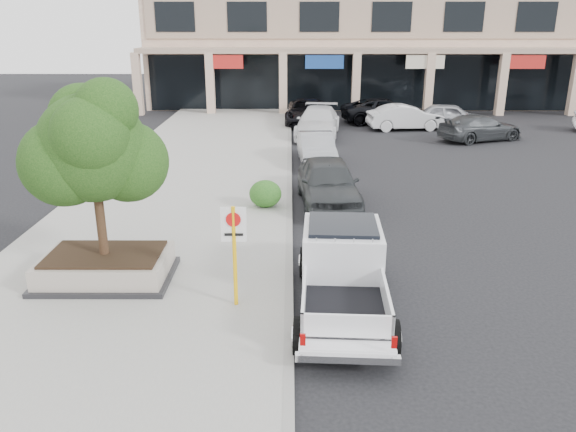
# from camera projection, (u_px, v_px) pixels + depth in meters

# --- Properties ---
(ground) EXTENTS (120.00, 120.00, 0.00)m
(ground) POSITION_uv_depth(u_px,v_px,m) (353.00, 290.00, 13.56)
(ground) COLOR black
(ground) RESTS_ON ground
(sidewalk) EXTENTS (8.00, 52.00, 0.15)m
(sidewalk) POSITION_uv_depth(u_px,v_px,m) (174.00, 209.00, 19.22)
(sidewalk) COLOR gray
(sidewalk) RESTS_ON ground
(curb) EXTENTS (0.20, 52.00, 0.15)m
(curb) POSITION_uv_depth(u_px,v_px,m) (289.00, 209.00, 19.21)
(curb) COLOR gray
(curb) RESTS_ON ground
(strip_mall) EXTENTS (40.55, 12.43, 9.50)m
(strip_mall) POSITION_uv_depth(u_px,v_px,m) (411.00, 41.00, 44.04)
(strip_mall) COLOR tan
(strip_mall) RESTS_ON ground
(planter) EXTENTS (3.20, 2.20, 0.68)m
(planter) POSITION_uv_depth(u_px,v_px,m) (106.00, 266.00, 13.73)
(planter) COLOR black
(planter) RESTS_ON sidewalk
(planter_tree) EXTENTS (2.90, 2.55, 4.00)m
(planter_tree) POSITION_uv_depth(u_px,v_px,m) (100.00, 147.00, 12.91)
(planter_tree) COLOR black
(planter_tree) RESTS_ON planter
(no_parking_sign) EXTENTS (0.55, 0.09, 2.30)m
(no_parking_sign) POSITION_uv_depth(u_px,v_px,m) (234.00, 243.00, 12.10)
(no_parking_sign) COLOR yellow
(no_parking_sign) RESTS_ON sidewalk
(hedge) EXTENTS (1.10, 0.99, 0.93)m
(hedge) POSITION_uv_depth(u_px,v_px,m) (265.00, 194.00, 19.05)
(hedge) COLOR #164D18
(hedge) RESTS_ON sidewalk
(pickup_truck) EXTENTS (2.32, 5.57, 1.72)m
(pickup_truck) POSITION_uv_depth(u_px,v_px,m) (343.00, 275.00, 12.37)
(pickup_truck) COLOR white
(pickup_truck) RESTS_ON ground
(curb_car_a) EXTENTS (2.26, 4.97, 1.65)m
(curb_car_a) POSITION_uv_depth(u_px,v_px,m) (328.00, 183.00, 19.60)
(curb_car_a) COLOR #2D3032
(curb_car_a) RESTS_ON ground
(curb_car_b) EXTENTS (1.73, 4.38, 1.42)m
(curb_car_b) POSITION_uv_depth(u_px,v_px,m) (317.00, 149.00, 25.35)
(curb_car_b) COLOR gray
(curb_car_b) RESTS_ON ground
(curb_car_c) EXTENTS (2.96, 5.82, 1.62)m
(curb_car_c) POSITION_uv_depth(u_px,v_px,m) (318.00, 122.00, 31.54)
(curb_car_c) COLOR silver
(curb_car_c) RESTS_ON ground
(curb_car_d) EXTENTS (2.91, 5.72, 1.55)m
(curb_car_d) POSITION_uv_depth(u_px,v_px,m) (307.00, 112.00, 35.50)
(curb_car_d) COLOR black
(curb_car_d) RESTS_ON ground
(lot_car_a) EXTENTS (4.84, 2.81, 1.55)m
(lot_car_a) POSITION_uv_depth(u_px,v_px,m) (451.00, 116.00, 33.68)
(lot_car_a) COLOR #AFB0B7
(lot_car_a) RESTS_ON ground
(lot_car_b) EXTENTS (4.69, 2.07, 1.50)m
(lot_car_b) POSITION_uv_depth(u_px,v_px,m) (406.00, 117.00, 33.54)
(lot_car_b) COLOR silver
(lot_car_b) RESTS_ON ground
(lot_car_c) EXTENTS (5.19, 3.63, 1.40)m
(lot_car_c) POSITION_uv_depth(u_px,v_px,m) (480.00, 128.00, 30.50)
(lot_car_c) COLOR #313437
(lot_car_c) RESTS_ON ground
(lot_car_d) EXTENTS (5.88, 3.33, 1.55)m
(lot_car_d) POSITION_uv_depth(u_px,v_px,m) (385.00, 111.00, 35.93)
(lot_car_d) COLOR black
(lot_car_d) RESTS_ON ground
(lot_car_e) EXTENTS (4.36, 2.64, 1.39)m
(lot_car_e) POSITION_uv_depth(u_px,v_px,m) (408.00, 115.00, 34.69)
(lot_car_e) COLOR #A9ACB1
(lot_car_e) RESTS_ON ground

